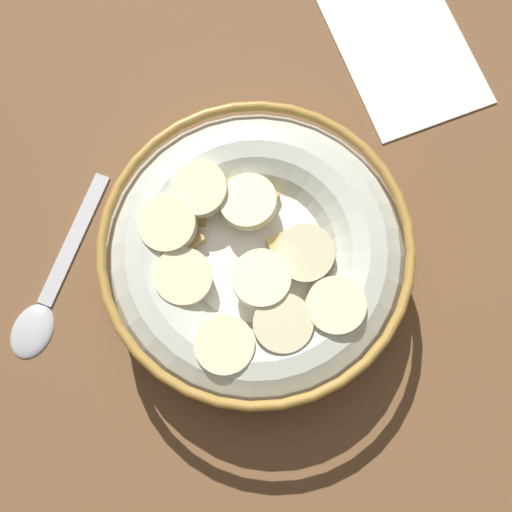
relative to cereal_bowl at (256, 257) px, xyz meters
The scene contains 4 objects.
ground_plane 3.95cm from the cereal_bowl, 137.05° to the left, with size 112.19×112.19×2.00cm, color brown.
cereal_bowl is the anchor object (origin of this frame).
spoon 14.11cm from the cereal_bowl, 89.29° to the right, with size 12.38×8.08×0.80cm.
folded_napkin 20.13cm from the cereal_bowl, 140.13° to the left, with size 14.62×8.77×0.30cm, color white.
Camera 1 is at (9.58, -1.52, 42.19)cm, focal length 46.12 mm.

